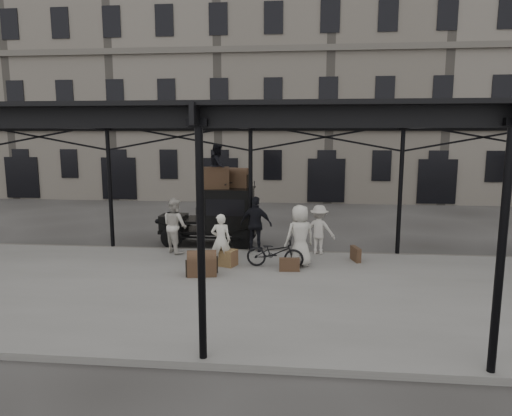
{
  "coord_description": "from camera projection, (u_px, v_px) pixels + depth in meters",
  "views": [
    {
      "loc": [
        1.72,
        -13.4,
        4.17
      ],
      "look_at": [
        0.23,
        1.6,
        1.7
      ],
      "focal_mm": 32.0,
      "sensor_mm": 36.0,
      "label": 1
    }
  ],
  "objects": [
    {
      "name": "platform",
      "position": [
        234.0,
        290.0,
        12.02
      ],
      "size": [
        28.0,
        8.0,
        0.15
      ],
      "primitive_type": "cube",
      "color": "slate",
      "rests_on": "ground"
    },
    {
      "name": "porter_right",
      "position": [
        319.0,
        230.0,
        15.28
      ],
      "size": [
        1.19,
        0.85,
        1.66
      ],
      "primitive_type": "imported",
      "rotation": [
        0.0,
        0.0,
        2.9
      ],
      "color": "beige",
      "rests_on": "platform"
    },
    {
      "name": "taxi",
      "position": [
        220.0,
        214.0,
        17.07
      ],
      "size": [
        3.65,
        1.55,
        2.18
      ],
      "color": "black",
      "rests_on": "ground"
    },
    {
      "name": "porter_centre",
      "position": [
        300.0,
        236.0,
        13.84
      ],
      "size": [
        1.1,
        0.95,
        1.9
      ],
      "primitive_type": "imported",
      "rotation": [
        0.0,
        0.0,
        3.59
      ],
      "color": "beige",
      "rests_on": "platform"
    },
    {
      "name": "porter_midleft",
      "position": [
        175.0,
        225.0,
        15.47
      ],
      "size": [
        1.15,
        1.14,
        1.87
      ],
      "primitive_type": "imported",
      "rotation": [
        0.0,
        0.0,
        2.38
      ],
      "color": "beige",
      "rests_on": "platform"
    },
    {
      "name": "ground",
      "position": [
        244.0,
        271.0,
        14.0
      ],
      "size": [
        120.0,
        120.0,
        0.0
      ],
      "primitive_type": "plane",
      "color": "#383533",
      "rests_on": "ground"
    },
    {
      "name": "porter_roof",
      "position": [
        218.0,
        166.0,
        16.69
      ],
      "size": [
        0.65,
        0.82,
        1.63
      ],
      "primitive_type": "imported",
      "rotation": [
        0.0,
        0.0,
        1.53
      ],
      "color": "black",
      "rests_on": "taxi"
    },
    {
      "name": "suitcase_flat",
      "position": [
        289.0,
        265.0,
        13.43
      ],
      "size": [
        0.61,
        0.19,
        0.4
      ],
      "primitive_type": "cube",
      "rotation": [
        0.0,
        0.0,
        0.07
      ],
      "color": "#4F3A24",
      "rests_on": "platform"
    },
    {
      "name": "building_frontage",
      "position": [
        277.0,
        91.0,
        30.54
      ],
      "size": [
        64.0,
        8.0,
        14.0
      ],
      "primitive_type": "cube",
      "color": "slate",
      "rests_on": "ground"
    },
    {
      "name": "steamer_trunk_roof_far",
      "position": [
        238.0,
        179.0,
        16.99
      ],
      "size": [
        0.93,
        0.69,
        0.61
      ],
      "primitive_type": null,
      "rotation": [
        0.0,
        0.0,
        -0.24
      ],
      "color": "#4F3A24",
      "rests_on": "taxi"
    },
    {
      "name": "wicker_hamper",
      "position": [
        226.0,
        258.0,
        14.01
      ],
      "size": [
        0.72,
        0.64,
        0.5
      ],
      "primitive_type": "cube",
      "rotation": [
        0.0,
        0.0,
        -0.37
      ],
      "color": "olive",
      "rests_on": "platform"
    },
    {
      "name": "porter_official",
      "position": [
        256.0,
        224.0,
        15.57
      ],
      "size": [
        1.19,
        0.7,
        1.91
      ],
      "primitive_type": "imported",
      "rotation": [
        0.0,
        0.0,
        2.92
      ],
      "color": "black",
      "rests_on": "platform"
    },
    {
      "name": "steamer_trunk_platform",
      "position": [
        202.0,
        265.0,
        13.04
      ],
      "size": [
        0.92,
        0.67,
        0.61
      ],
      "primitive_type": null,
      "rotation": [
        0.0,
        0.0,
        0.21
      ],
      "color": "#4F3A24",
      "rests_on": "platform"
    },
    {
      "name": "canopy",
      "position": [
        234.0,
        116.0,
        11.57
      ],
      "size": [
        22.5,
        9.0,
        4.74
      ],
      "color": "black",
      "rests_on": "ground"
    },
    {
      "name": "porter_left",
      "position": [
        221.0,
        240.0,
        13.86
      ],
      "size": [
        0.64,
        0.46,
        1.63
      ],
      "primitive_type": "imported",
      "rotation": [
        0.0,
        0.0,
        3.27
      ],
      "color": "silver",
      "rests_on": "platform"
    },
    {
      "name": "steamer_trunk_roof_near",
      "position": [
        216.0,
        179.0,
        16.62
      ],
      "size": [
        1.02,
        0.76,
        0.67
      ],
      "primitive_type": null,
      "rotation": [
        0.0,
        0.0,
        0.24
      ],
      "color": "#4F3A24",
      "rests_on": "taxi"
    },
    {
      "name": "bicycle",
      "position": [
        275.0,
        252.0,
        13.8
      ],
      "size": [
        1.81,
        0.8,
        0.92
      ],
      "primitive_type": "imported",
      "rotation": [
        0.0,
        0.0,
        1.46
      ],
      "color": "black",
      "rests_on": "platform"
    },
    {
      "name": "suitcase_upright",
      "position": [
        356.0,
        254.0,
        14.52
      ],
      "size": [
        0.3,
        0.62,
        0.45
      ],
      "primitive_type": "cube",
      "rotation": [
        0.0,
        0.0,
        0.26
      ],
      "color": "#4F3A24",
      "rests_on": "platform"
    }
  ]
}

